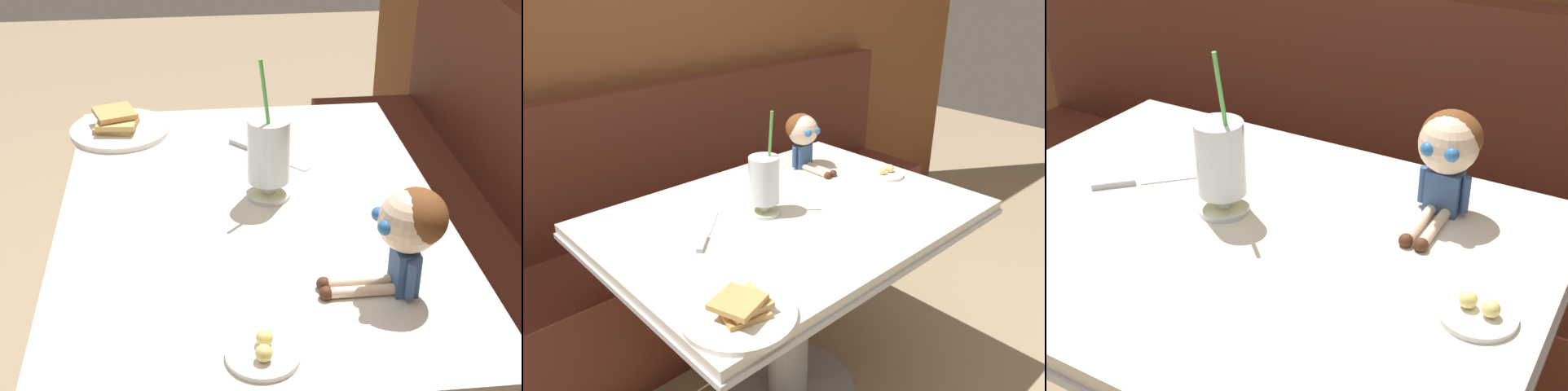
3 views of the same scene
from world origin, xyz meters
The scene contains 6 objects.
booth_bench centered at (0.00, 0.81, 0.33)m, with size 2.60×0.48×1.00m.
diner_table centered at (0.00, 0.18, 0.54)m, with size 1.11×0.81×0.74m.
milkshake_glass centered at (-0.06, 0.22, 0.84)m, with size 0.10×0.10×0.32m.
butter_saucer centered at (0.45, 0.15, 0.75)m, with size 0.12×0.12×0.04m.
butter_knife centered at (-0.28, 0.21, 0.74)m, with size 0.18×0.18×0.01m.
seated_doll centered at (0.30, 0.42, 0.87)m, with size 0.11×0.22×0.20m.
Camera 3 is at (0.63, -0.68, 1.42)m, focal length 48.15 mm.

